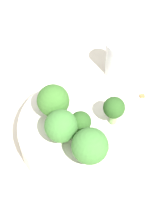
% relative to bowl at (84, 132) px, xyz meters
% --- Properties ---
extents(ground_plane, '(3.00, 3.00, 0.00)m').
position_rel_bowl_xyz_m(ground_plane, '(0.00, 0.00, -0.02)').
color(ground_plane, beige).
extents(bowl, '(0.21, 0.21, 0.05)m').
position_rel_bowl_xyz_m(bowl, '(0.00, 0.00, 0.00)').
color(bowl, silver).
rests_on(bowl, ground_plane).
extents(broccoli_floret_0, '(0.03, 0.03, 0.05)m').
position_rel_bowl_xyz_m(broccoli_floret_0, '(0.03, 0.03, 0.06)').
color(broccoli_floret_0, '#84AD66').
rests_on(broccoli_floret_0, bowl).
extents(broccoli_floret_1, '(0.05, 0.05, 0.06)m').
position_rel_bowl_xyz_m(broccoli_floret_1, '(-0.05, -0.02, 0.06)').
color(broccoli_floret_1, '#8EB770').
rests_on(broccoli_floret_1, bowl).
extents(broccoli_floret_2, '(0.05, 0.05, 0.06)m').
position_rel_bowl_xyz_m(broccoli_floret_2, '(0.05, -0.04, 0.06)').
color(broccoli_floret_2, '#8EB770').
rests_on(broccoli_floret_2, bowl).
extents(broccoli_floret_3, '(0.03, 0.03, 0.05)m').
position_rel_bowl_xyz_m(broccoli_floret_3, '(0.01, -0.02, 0.05)').
color(broccoli_floret_3, '#8EB770').
rests_on(broccoli_floret_3, bowl).
extents(broccoli_floret_4, '(0.05, 0.05, 0.06)m').
position_rel_bowl_xyz_m(broccoli_floret_4, '(-0.01, -0.04, 0.06)').
color(broccoli_floret_4, '#84AD66').
rests_on(broccoli_floret_4, bowl).
extents(pepper_shaker, '(0.04, 0.04, 0.08)m').
position_rel_bowl_xyz_m(pepper_shaker, '(-0.06, 0.16, 0.02)').
color(pepper_shaker, silver).
rests_on(pepper_shaker, ground_plane).
extents(almond_crumb_0, '(0.01, 0.01, 0.01)m').
position_rel_bowl_xyz_m(almond_crumb_0, '(-0.01, 0.12, -0.02)').
color(almond_crumb_0, '#AD7F4C').
rests_on(almond_crumb_0, ground_plane).
extents(almond_crumb_1, '(0.01, 0.01, 0.01)m').
position_rel_bowl_xyz_m(almond_crumb_1, '(0.02, 0.14, -0.02)').
color(almond_crumb_1, olive).
rests_on(almond_crumb_1, ground_plane).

